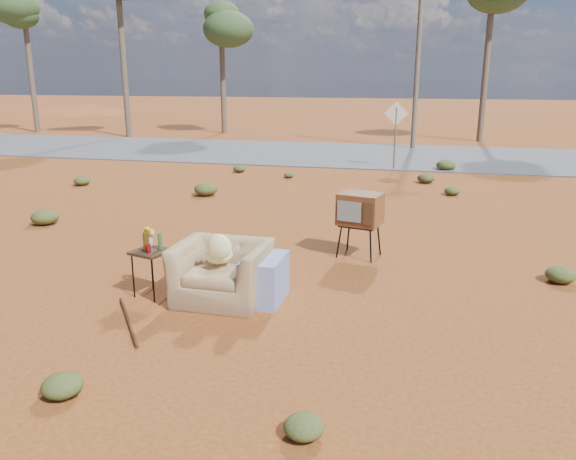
# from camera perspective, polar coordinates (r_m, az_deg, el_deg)

# --- Properties ---
(ground) EXTENTS (140.00, 140.00, 0.00)m
(ground) POSITION_cam_1_polar(r_m,az_deg,el_deg) (7.85, -5.15, -7.17)
(ground) COLOR brown
(ground) RESTS_ON ground
(highway) EXTENTS (140.00, 7.00, 0.04)m
(highway) POSITION_cam_1_polar(r_m,az_deg,el_deg) (22.18, 7.19, 7.62)
(highway) COLOR #565659
(highway) RESTS_ON ground
(dirt_mound) EXTENTS (26.00, 18.00, 2.00)m
(dirt_mound) POSITION_cam_1_polar(r_m,az_deg,el_deg) (52.19, -25.50, 10.72)
(dirt_mound) COLOR brown
(dirt_mound) RESTS_ON ground
(armchair) EXTENTS (1.46, 0.92, 1.08)m
(armchair) POSITION_cam_1_polar(r_m,az_deg,el_deg) (7.72, -5.97, -3.58)
(armchair) COLOR #997A53
(armchair) RESTS_ON ground
(tv_unit) EXTENTS (0.80, 0.70, 1.10)m
(tv_unit) POSITION_cam_1_polar(r_m,az_deg,el_deg) (9.52, 7.33, 2.04)
(tv_unit) COLOR black
(tv_unit) RESTS_ON ground
(side_table) EXTENTS (0.58, 0.58, 0.94)m
(side_table) POSITION_cam_1_polar(r_m,az_deg,el_deg) (8.04, -13.80, -1.79)
(side_table) COLOR #322212
(side_table) RESTS_ON ground
(rusty_bar) EXTENTS (0.94, 1.27, 0.04)m
(rusty_bar) POSITION_cam_1_polar(r_m,az_deg,el_deg) (7.45, -15.92, -8.85)
(rusty_bar) COLOR #451E12
(rusty_bar) RESTS_ON ground
(road_sign) EXTENTS (0.78, 0.06, 2.19)m
(road_sign) POSITION_cam_1_polar(r_m,az_deg,el_deg) (18.94, 10.91, 10.64)
(road_sign) COLOR brown
(road_sign) RESTS_ON ground
(eucalyptus_far_left) EXTENTS (3.20, 3.20, 7.10)m
(eucalyptus_far_left) POSITION_cam_1_polar(r_m,az_deg,el_deg) (33.82, -25.22, 19.08)
(eucalyptus_far_left) COLOR brown
(eucalyptus_far_left) RESTS_ON ground
(eucalyptus_near_left) EXTENTS (3.20, 3.20, 6.60)m
(eucalyptus_near_left) POSITION_cam_1_polar(r_m,az_deg,el_deg) (30.75, -6.80, 19.94)
(eucalyptus_near_left) COLOR brown
(eucalyptus_near_left) RESTS_ON ground
(utility_pole_center) EXTENTS (1.40, 0.20, 8.00)m
(utility_pole_center) POSITION_cam_1_polar(r_m,az_deg,el_deg) (24.39, 13.12, 17.78)
(utility_pole_center) COLOR brown
(utility_pole_center) RESTS_ON ground
(scrub_patch) EXTENTS (17.49, 8.07, 0.33)m
(scrub_patch) POSITION_cam_1_polar(r_m,az_deg,el_deg) (12.05, -2.32, 1.68)
(scrub_patch) COLOR #4C5425
(scrub_patch) RESTS_ON ground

